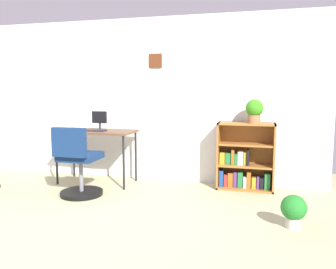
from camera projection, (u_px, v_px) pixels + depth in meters
ground_plane at (62, 235)px, 3.13m from camera, size 6.24×6.24×0.00m
wall_back at (141, 100)px, 5.04m from camera, size 5.20×0.12×2.30m
desk at (96, 135)px, 4.80m from camera, size 1.07×0.53×0.74m
monitor at (100, 121)px, 4.83m from camera, size 0.22×0.16×0.26m
keyboard at (91, 130)px, 4.71m from camera, size 0.41×0.13×0.02m
office_chair at (78, 166)px, 4.20m from camera, size 0.52×0.55×0.87m
bookshelf_low at (244, 160)px, 4.55m from camera, size 0.73×0.30×0.88m
potted_plant_on_shelf at (254, 110)px, 4.39m from camera, size 0.22×0.22×0.31m
potted_plant_floor at (294, 210)px, 3.26m from camera, size 0.24×0.24×0.32m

